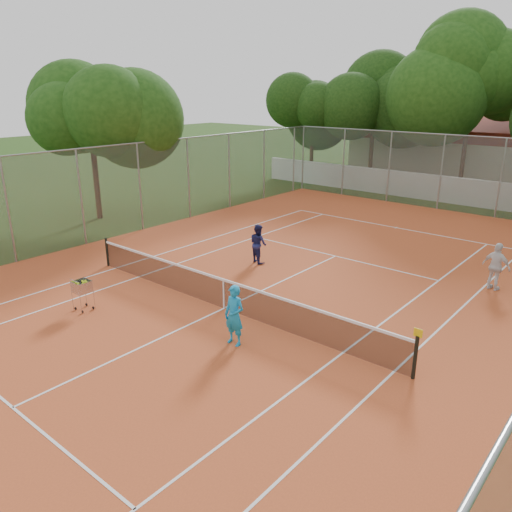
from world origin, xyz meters
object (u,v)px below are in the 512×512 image
Objects in this scene: tennis_net at (224,293)px; player_far_left at (258,244)px; player_near at (234,315)px; ball_hopper at (83,294)px; player_far_right at (496,267)px; clubhouse at (475,147)px.

player_far_left reaches higher than tennis_net.
ball_hopper is (-4.85, -1.34, -0.30)m from player_near.
player_far_right is at bearing 62.13° from player_near.
tennis_net is 2.23m from player_near.
clubhouse is 31.81m from ball_hopper.
ball_hopper is at bearing 60.34° from player_far_right.
ball_hopper is at bearing -166.05° from player_near.
player_near is 1.60× the size of ball_hopper.
clubhouse is 25.14m from player_far_left.
clubhouse is at bearing 95.43° from player_near.
player_far_left is 8.18m from player_far_right.
player_far_right is at bearing -141.28° from player_far_left.
player_far_left is (-3.60, 5.30, -0.06)m from player_near.
player_near is at bearing -39.46° from tennis_net.
tennis_net is at bearing 63.06° from player_far_right.
ball_hopper is (-1.15, -31.75, -1.68)m from clubhouse.
clubhouse reaches higher than player_far_left.
clubhouse is 11.07× the size of player_far_left.
clubhouse is 30.66m from player_near.
player_near is at bearing 15.51° from ball_hopper.
player_far_left reaches higher than ball_hopper.
player_near reaches higher than tennis_net.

